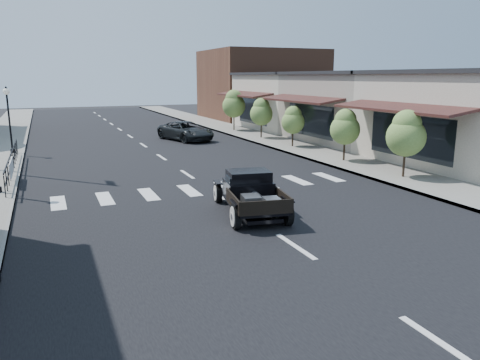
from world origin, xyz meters
name	(u,v)px	position (x,y,z in m)	size (l,w,h in m)	color
ground	(249,216)	(0.00, 0.00, 0.00)	(120.00, 120.00, 0.00)	black
road	(150,150)	(0.00, 15.00, 0.01)	(14.00, 80.00, 0.02)	black
road_markings	(171,164)	(0.00, 10.00, 0.00)	(12.00, 60.00, 0.06)	silver
sidewalk_right	(275,141)	(8.50, 15.00, 0.07)	(3.00, 80.00, 0.15)	gray
storefront_mid	(374,108)	(15.00, 13.00, 2.25)	(10.00, 9.00, 4.50)	#A09686
storefront_far	(306,102)	(15.00, 22.00, 2.25)	(10.00, 9.00, 4.50)	beige
far_building_right	(261,85)	(15.50, 32.00, 3.50)	(11.00, 10.00, 7.00)	brown
railing	(12,161)	(-7.30, 10.00, 0.65)	(0.08, 10.00, 1.00)	black
banner	(12,173)	(-7.22, 8.00, 0.45)	(0.04, 2.20, 0.60)	silver
lamp_post_c	(9,120)	(-7.60, 16.00, 2.01)	(0.36, 0.36, 3.72)	black
small_tree_a	(405,145)	(8.30, 2.36, 1.53)	(1.66, 1.66, 2.76)	olive
small_tree_b	(345,136)	(8.30, 6.74, 1.42)	(1.52, 1.52, 2.54)	olive
small_tree_c	(293,127)	(8.30, 12.17, 1.34)	(1.42, 1.42, 2.37)	olive
small_tree_d	(261,119)	(8.30, 16.73, 1.48)	(1.60, 1.60, 2.66)	olive
small_tree_e	(234,111)	(8.30, 21.87, 1.69)	(1.85, 1.85, 3.08)	olive
hotrod_pickup	(250,192)	(0.13, 0.25, 0.72)	(1.93, 4.13, 1.43)	black
second_car	(186,131)	(3.23, 18.27, 0.65)	(2.16, 4.70, 1.30)	black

